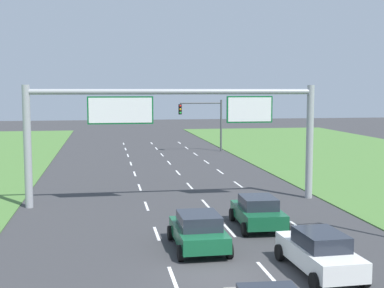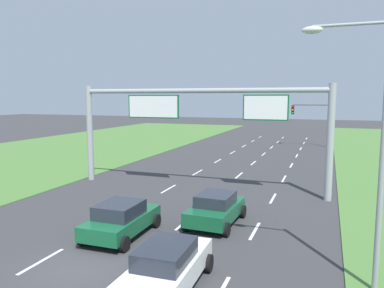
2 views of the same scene
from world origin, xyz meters
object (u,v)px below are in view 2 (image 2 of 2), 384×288
object	(u,v)px
car_far_ahead	(216,208)
street_lamp	(370,133)
sign_gantry	(197,117)
traffic_light_mast	(314,116)
car_lead_silver	(121,219)
car_near_red	(167,267)

from	to	relation	value
car_far_ahead	street_lamp	distance (m)	8.77
sign_gantry	traffic_light_mast	distance (m)	26.38
car_lead_silver	car_far_ahead	xyz separation A→B (m)	(3.50, 3.01, -0.01)
sign_gantry	traffic_light_mast	size ratio (longest dim) A/B	3.08
car_lead_silver	sign_gantry	world-z (taller)	sign_gantry
sign_gantry	street_lamp	distance (m)	14.38
traffic_light_mast	car_far_ahead	bearing A→B (deg)	-95.85
car_lead_silver	traffic_light_mast	distance (m)	35.71
traffic_light_mast	street_lamp	size ratio (longest dim) A/B	0.66
street_lamp	car_far_ahead	bearing A→B (deg)	144.27
sign_gantry	street_lamp	xyz separation A→B (m)	(9.44, -10.84, 0.18)
car_near_red	sign_gantry	distance (m)	14.16
traffic_light_mast	street_lamp	bearing A→B (deg)	-85.38
car_near_red	car_lead_silver	bearing A→B (deg)	134.35
car_lead_silver	street_lamp	world-z (taller)	street_lamp
car_lead_silver	traffic_light_mast	xyz separation A→B (m)	(6.77, 34.93, 3.07)
car_lead_silver	car_far_ahead	distance (m)	4.61
traffic_light_mast	street_lamp	world-z (taller)	street_lamp
car_near_red	sign_gantry	bearing A→B (deg)	103.45
car_far_ahead	street_lamp	xyz separation A→B (m)	(6.21, -4.47, 4.30)
car_lead_silver	street_lamp	bearing A→B (deg)	-9.13
car_far_ahead	sign_gantry	bearing A→B (deg)	118.97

